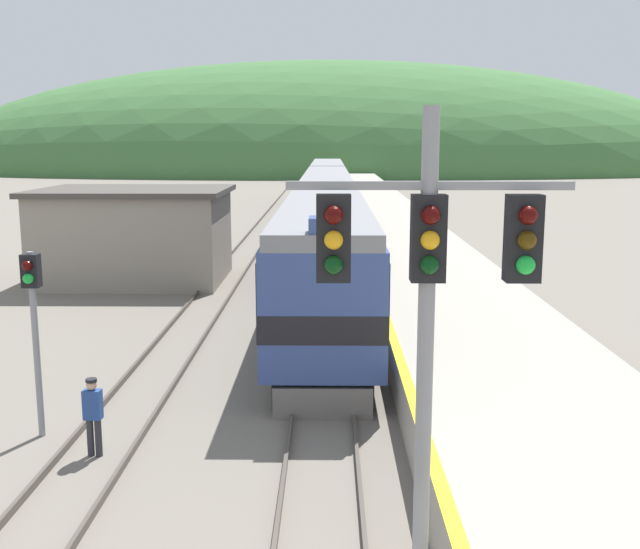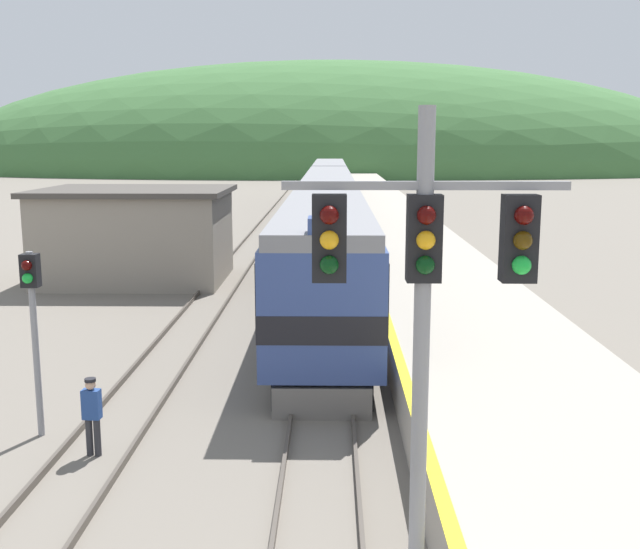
% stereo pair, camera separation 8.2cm
% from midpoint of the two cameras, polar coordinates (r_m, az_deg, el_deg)
% --- Properties ---
extents(track_main, '(1.52, 180.00, 0.16)m').
position_cam_midpoint_polar(track_main, '(76.40, 0.54, 5.50)').
color(track_main, '#4C443D').
rests_on(track_main, ground).
extents(track_siding, '(1.52, 180.00, 0.16)m').
position_cam_midpoint_polar(track_siding, '(76.55, -2.95, 5.50)').
color(track_siding, '#4C443D').
rests_on(track_siding, ground).
extents(platform, '(5.52, 140.00, 1.15)m').
position_cam_midpoint_polar(platform, '(56.61, 5.08, 4.29)').
color(platform, '#9E9689').
rests_on(platform, ground).
extents(distant_hills, '(163.10, 73.39, 43.91)m').
position_cam_midpoint_polar(distant_hills, '(155.70, 0.61, 7.89)').
color(distant_hills, '#3D6B38').
rests_on(distant_hills, ground).
extents(station_shed, '(8.46, 6.67, 4.24)m').
position_cam_midpoint_polar(station_shed, '(35.18, -13.95, 2.97)').
color(station_shed, gray).
rests_on(station_shed, ground).
extents(express_train_lead_car, '(3.02, 19.97, 4.68)m').
position_cam_midpoint_polar(express_train_lead_car, '(26.46, 0.29, 1.45)').
color(express_train_lead_car, black).
rests_on(express_train_lead_car, ground).
extents(carriage_second, '(3.01, 22.69, 4.32)m').
position_cam_midpoint_polar(carriage_second, '(48.76, 0.47, 5.47)').
color(carriage_second, black).
rests_on(carriage_second, ground).
extents(carriage_third, '(3.01, 22.69, 4.32)m').
position_cam_midpoint_polar(carriage_third, '(72.27, 0.54, 7.03)').
color(carriage_third, black).
rests_on(carriage_third, ground).
extents(signal_mast_main, '(3.30, 0.42, 6.79)m').
position_cam_midpoint_polar(signal_mast_main, '(8.86, 7.89, -1.51)').
color(signal_mast_main, gray).
rests_on(signal_mast_main, ground).
extents(signal_post_siding, '(0.36, 0.42, 4.08)m').
position_cam_midpoint_polar(signal_post_siding, '(17.05, -21.16, -2.25)').
color(signal_post_siding, gray).
rests_on(signal_post_siding, ground).
extents(track_worker, '(0.38, 0.25, 1.65)m').
position_cam_midpoint_polar(track_worker, '(16.15, -17.05, -10.03)').
color(track_worker, '#2D2D33').
rests_on(track_worker, ground).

